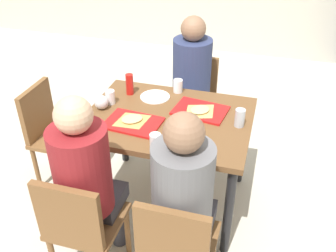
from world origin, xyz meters
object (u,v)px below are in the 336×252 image
at_px(chair_left_end, 51,129).
at_px(tray_red_near, 133,123).
at_px(paper_plate_near_edge, 183,139).
at_px(main_table, 168,129).
at_px(plastic_cup_c, 110,97).
at_px(soda_can, 240,118).
at_px(chair_near_right, 176,246).
at_px(condiment_bottle, 130,84).
at_px(person_in_brown_jacket, 184,194).
at_px(pizza_slice_a, 132,119).
at_px(foil_bundle, 101,102).
at_px(plastic_cup_b, 155,141).
at_px(plastic_cup_a, 178,86).
at_px(chair_far_side, 193,97).
at_px(pizza_slice_b, 200,110).
at_px(person_in_red, 86,175).
at_px(chair_near_left, 80,223).
at_px(tray_red_far, 200,110).
at_px(paper_plate_center, 155,97).
at_px(person_far_side, 191,78).

xyz_separation_m(chair_left_end, tray_red_near, (0.75, -0.15, 0.28)).
bearing_deg(paper_plate_near_edge, main_table, 125.35).
distance_m(plastic_cup_c, soda_can, 0.93).
bearing_deg(chair_near_right, plastic_cup_c, 129.70).
bearing_deg(condiment_bottle, chair_left_end, -157.70).
distance_m(person_in_brown_jacket, pizza_slice_a, 0.73).
xyz_separation_m(main_table, foil_bundle, (-0.48, -0.02, 0.15)).
height_order(pizza_slice_a, plastic_cup_b, plastic_cup_b).
height_order(tray_red_near, plastic_cup_a, plastic_cup_a).
bearing_deg(tray_red_near, pizza_slice_a, 131.14).
xyz_separation_m(chair_near_right, chair_far_side, (-0.28, 1.64, 0.00)).
relative_size(main_table, pizza_slice_b, 4.34).
bearing_deg(condiment_bottle, plastic_cup_c, -115.99).
height_order(person_in_red, plastic_cup_b, person_in_red).
distance_m(pizza_slice_b, foil_bundle, 0.69).
relative_size(main_table, paper_plate_near_edge, 5.13).
height_order(tray_red_near, foil_bundle, foil_bundle).
bearing_deg(plastic_cup_a, chair_near_left, -102.07).
height_order(tray_red_near, tray_red_far, same).
xyz_separation_m(main_table, pizza_slice_b, (0.20, 0.10, 0.12)).
distance_m(soda_can, foil_bundle, 0.96).
xyz_separation_m(chair_near_left, plastic_cup_c, (-0.17, 0.88, 0.32)).
bearing_deg(plastic_cup_b, chair_left_end, 159.31).
bearing_deg(plastic_cup_a, person_in_brown_jacket, -73.49).
bearing_deg(main_table, condiment_bottle, 146.95).
bearing_deg(paper_plate_center, foil_bundle, -140.00).
distance_m(chair_left_end, pizza_slice_a, 0.81).
relative_size(chair_left_end, paper_plate_near_edge, 3.78).
height_order(plastic_cup_a, plastic_cup_b, same).
relative_size(pizza_slice_b, condiment_bottle, 1.62).
bearing_deg(soda_can, plastic_cup_a, 145.64).
xyz_separation_m(chair_left_end, pizza_slice_a, (0.74, -0.14, 0.30)).
xyz_separation_m(chair_far_side, plastic_cup_b, (0.03, -1.19, 0.32)).
bearing_deg(foil_bundle, paper_plate_center, 40.00).
distance_m(chair_near_right, person_in_brown_jacket, 0.28).
distance_m(person_in_red, pizza_slice_a, 0.55).
relative_size(chair_far_side, paper_plate_center, 3.78).
height_order(plastic_cup_b, condiment_bottle, condiment_bottle).
xyz_separation_m(plastic_cup_b, foil_bundle, (-0.51, 0.35, 0.00)).
distance_m(chair_near_left, paper_plate_near_edge, 0.79).
xyz_separation_m(chair_far_side, paper_plate_center, (-0.17, -0.58, 0.28)).
height_order(chair_near_right, plastic_cup_b, plastic_cup_b).
height_order(paper_plate_near_edge, pizza_slice_b, pizza_slice_b).
bearing_deg(paper_plate_center, chair_near_left, -96.09).
xyz_separation_m(chair_near_right, plastic_cup_c, (-0.73, 0.88, 0.32)).
distance_m(person_in_brown_jacket, tray_red_near, 0.71).
distance_m(main_table, chair_near_left, 0.88).
xyz_separation_m(main_table, plastic_cup_c, (-0.45, 0.07, 0.15)).
height_order(chair_near_left, chair_far_side, same).
relative_size(chair_far_side, person_far_side, 0.67).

